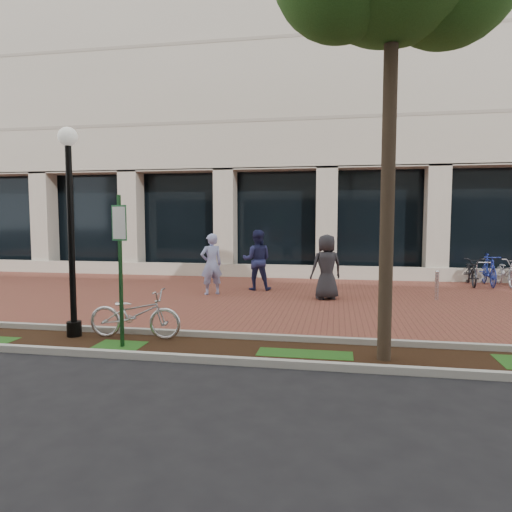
% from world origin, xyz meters
% --- Properties ---
extents(ground, '(120.00, 120.00, 0.00)m').
position_xyz_m(ground, '(0.00, 0.00, 0.00)').
color(ground, black).
rests_on(ground, ground).
extents(brick_plaza, '(40.00, 9.00, 0.01)m').
position_xyz_m(brick_plaza, '(0.00, 0.00, 0.01)').
color(brick_plaza, brown).
rests_on(brick_plaza, ground).
extents(planting_strip, '(40.00, 1.50, 0.01)m').
position_xyz_m(planting_strip, '(0.00, -5.25, 0.01)').
color(planting_strip, black).
rests_on(planting_strip, ground).
extents(curb_plaza_side, '(40.00, 0.12, 0.12)m').
position_xyz_m(curb_plaza_side, '(0.00, -4.50, 0.06)').
color(curb_plaza_side, '#A6A59D').
rests_on(curb_plaza_side, ground).
extents(curb_street_side, '(40.00, 0.12, 0.12)m').
position_xyz_m(curb_street_side, '(0.00, -6.00, 0.06)').
color(curb_street_side, '#A6A59D').
rests_on(curb_street_side, ground).
extents(near_office_building, '(40.00, 12.12, 16.00)m').
position_xyz_m(near_office_building, '(0.00, 10.47, 10.05)').
color(near_office_building, '#BFB5A3').
rests_on(near_office_building, ground).
extents(parking_sign, '(0.34, 0.07, 2.71)m').
position_xyz_m(parking_sign, '(-1.36, -5.42, 1.70)').
color(parking_sign, '#153B1A').
rests_on(parking_sign, ground).
extents(lamppost, '(0.36, 0.36, 4.01)m').
position_xyz_m(lamppost, '(-2.62, -4.88, 2.27)').
color(lamppost, black).
rests_on(lamppost, ground).
extents(locked_bicycle, '(1.83, 0.69, 0.95)m').
position_xyz_m(locked_bicycle, '(-1.39, -4.79, 0.48)').
color(locked_bicycle, silver).
rests_on(locked_bicycle, ground).
extents(pedestrian_left, '(0.80, 0.74, 1.84)m').
position_xyz_m(pedestrian_left, '(-1.30, 0.30, 0.92)').
color(pedestrian_left, '#97A5E1').
rests_on(pedestrian_left, ground).
extents(pedestrian_mid, '(1.01, 0.82, 1.93)m').
position_xyz_m(pedestrian_mid, '(-0.11, 1.41, 0.96)').
color(pedestrian_mid, navy).
rests_on(pedestrian_mid, ground).
extents(pedestrian_right, '(1.06, 0.90, 1.85)m').
position_xyz_m(pedestrian_right, '(2.11, 0.09, 0.92)').
color(pedestrian_right, '#252529').
rests_on(pedestrian_right, ground).
extents(bollard, '(0.12, 0.12, 0.85)m').
position_xyz_m(bollard, '(5.17, 0.50, 0.43)').
color(bollard, silver).
rests_on(bollard, ground).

